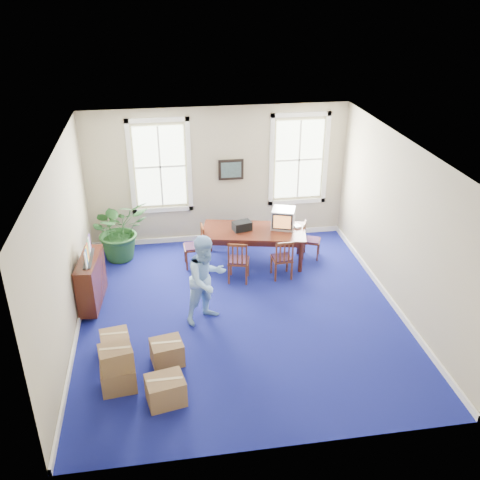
{
  "coord_description": "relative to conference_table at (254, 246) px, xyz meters",
  "views": [
    {
      "loc": [
        -1.31,
        -8.34,
        5.79
      ],
      "look_at": [
        0.1,
        0.6,
        1.25
      ],
      "focal_mm": 40.0,
      "sensor_mm": 36.0,
      "label": 1
    }
  ],
  "objects": [
    {
      "name": "window_right",
      "position": [
        1.28,
        1.24,
        1.52
      ],
      "size": [
        1.4,
        0.12,
        2.2
      ],
      "primitive_type": null,
      "color": "white",
      "rests_on": "ground"
    },
    {
      "name": "wall_right",
      "position": [
        2.38,
        -1.99,
        1.22
      ],
      "size": [
        0.0,
        6.5,
        6.5
      ],
      "primitive_type": "plane",
      "rotation": [
        1.57,
        0.0,
        -1.57
      ],
      "color": "tan",
      "rests_on": "ground"
    },
    {
      "name": "game_console",
      "position": [
        0.97,
        -0.0,
        0.4
      ],
      "size": [
        0.19,
        0.22,
        0.05
      ],
      "primitive_type": "cube",
      "rotation": [
        0.0,
        0.0,
        0.31
      ],
      "color": "white",
      "rests_on": "conference_table"
    },
    {
      "name": "baseboard_back",
      "position": [
        -0.62,
        1.23,
        -0.32
      ],
      "size": [
        6.0,
        0.04,
        0.12
      ],
      "primitive_type": "cube",
      "color": "white",
      "rests_on": "ground"
    },
    {
      "name": "man",
      "position": [
        -1.25,
        -2.07,
        0.47
      ],
      "size": [
        1.05,
        0.98,
        1.7
      ],
      "primitive_type": "imported",
      "rotation": [
        0.0,
        0.0,
        0.54
      ],
      "color": "#92C2F6",
      "rests_on": "ground"
    },
    {
      "name": "ceiling",
      "position": [
        -0.62,
        -1.99,
        2.82
      ],
      "size": [
        6.5,
        6.5,
        0.0
      ],
      "primitive_type": "plane",
      "rotation": [
        3.14,
        0.0,
        0.0
      ],
      "color": "white",
      "rests_on": "ground"
    },
    {
      "name": "window_left",
      "position": [
        -1.92,
        1.24,
        1.52
      ],
      "size": [
        1.4,
        0.12,
        2.2
      ],
      "primitive_type": null,
      "color": "white",
      "rests_on": "ground"
    },
    {
      "name": "baseboard_left",
      "position": [
        -3.59,
        -1.99,
        -0.32
      ],
      "size": [
        0.04,
        6.5,
        0.12
      ],
      "primitive_type": "cube",
      "color": "white",
      "rests_on": "ground"
    },
    {
      "name": "brochure_rack",
      "position": [
        -3.36,
        -1.27,
        0.73
      ],
      "size": [
        0.2,
        0.78,
        0.34
      ],
      "primitive_type": null,
      "rotation": [
        0.0,
        0.0,
        0.09
      ],
      "color": "#99999E",
      "rests_on": "credenza"
    },
    {
      "name": "wall_left",
      "position": [
        -3.62,
        -1.99,
        1.22
      ],
      "size": [
        0.0,
        6.5,
        6.5
      ],
      "primitive_type": "plane",
      "rotation": [
        1.57,
        0.0,
        1.57
      ],
      "color": "tan",
      "rests_on": "ground"
    },
    {
      "name": "chair_near_left",
      "position": [
        -0.46,
        -0.76,
        0.09
      ],
      "size": [
        0.52,
        0.52,
        0.94
      ],
      "primitive_type": null,
      "rotation": [
        0.0,
        0.0,
        2.88
      ],
      "color": "brown",
      "rests_on": "ground"
    },
    {
      "name": "credenza",
      "position": [
        -3.37,
        -1.27,
        0.09
      ],
      "size": [
        0.46,
        1.22,
        0.94
      ],
      "primitive_type": "cube",
      "rotation": [
        0.0,
        0.0,
        -0.1
      ],
      "color": "#451A0F",
      "rests_on": "ground"
    },
    {
      "name": "baseboard_right",
      "position": [
        2.35,
        -1.99,
        -0.32
      ],
      "size": [
        0.04,
        6.5,
        0.12
      ],
      "primitive_type": "cube",
      "color": "white",
      "rests_on": "ground"
    },
    {
      "name": "wall_front",
      "position": [
        -0.62,
        -5.24,
        1.22
      ],
      "size": [
        6.5,
        0.0,
        6.5
      ],
      "primitive_type": "plane",
      "rotation": [
        -1.57,
        0.0,
        0.0
      ],
      "color": "tan",
      "rests_on": "ground"
    },
    {
      "name": "conference_table",
      "position": [
        0.0,
        0.0,
        0.0
      ],
      "size": [
        2.4,
        1.47,
        0.76
      ],
      "primitive_type": null,
      "rotation": [
        0.0,
        0.0,
        -0.21
      ],
      "color": "#451A0F",
      "rests_on": "ground"
    },
    {
      "name": "cardboard_boxes",
      "position": [
        -2.58,
        -3.61,
        0.02
      ],
      "size": [
        1.59,
        1.59,
        0.81
      ],
      "primitive_type": null,
      "rotation": [
        0.0,
        0.0,
        0.13
      ],
      "color": "olive",
      "rests_on": "ground"
    },
    {
      "name": "chair_near_right",
      "position": [
        0.46,
        -0.76,
        0.07
      ],
      "size": [
        0.42,
        0.42,
        0.9
      ],
      "primitive_type": null,
      "rotation": [
        0.0,
        0.0,
        3.19
      ],
      "color": "brown",
      "rests_on": "ground"
    },
    {
      "name": "chair_end_left",
      "position": [
        -1.32,
        -0.0,
        0.09
      ],
      "size": [
        0.44,
        0.44,
        0.94
      ],
      "primitive_type": null,
      "rotation": [
        0.0,
        0.0,
        -1.54
      ],
      "color": "brown",
      "rests_on": "ground"
    },
    {
      "name": "potted_plant",
      "position": [
        -2.91,
        0.62,
        0.32
      ],
      "size": [
        1.59,
        1.51,
        1.4
      ],
      "primitive_type": "imported",
      "rotation": [
        0.0,
        0.0,
        0.41
      ],
      "color": "#1E4A1E",
      "rests_on": "ground"
    },
    {
      "name": "wall_back",
      "position": [
        -0.62,
        1.26,
        1.22
      ],
      "size": [
        6.5,
        0.0,
        6.5
      ],
      "primitive_type": "plane",
      "rotation": [
        1.57,
        0.0,
        0.0
      ],
      "color": "tan",
      "rests_on": "ground"
    },
    {
      "name": "chair_end_right",
      "position": [
        1.32,
        -0.0,
        0.04
      ],
      "size": [
        0.49,
        0.49,
        0.83
      ],
      "primitive_type": null,
      "rotation": [
        0.0,
        0.0,
        1.19
      ],
      "color": "brown",
      "rests_on": "ground"
    },
    {
      "name": "equipment_bag",
      "position": [
        -0.25,
        0.05,
        0.48
      ],
      "size": [
        0.44,
        0.34,
        0.2
      ],
      "primitive_type": "cube",
      "rotation": [
        0.0,
        0.0,
        0.25
      ],
      "color": "black",
      "rests_on": "conference_table"
    },
    {
      "name": "floor",
      "position": [
        -0.62,
        -1.99,
        -0.38
      ],
      "size": [
        6.5,
        6.5,
        0.0
      ],
      "primitive_type": "plane",
      "color": "navy",
      "rests_on": "ground"
    },
    {
      "name": "wall_picture",
      "position": [
        -0.32,
        1.21,
        1.37
      ],
      "size": [
        0.58,
        0.06,
        0.48
      ],
      "primitive_type": null,
      "color": "black",
      "rests_on": "ground"
    },
    {
      "name": "crt_tv",
      "position": [
        0.66,
        0.05,
        0.6
      ],
      "size": [
        0.62,
        0.65,
        0.43
      ],
      "primitive_type": null,
      "rotation": [
        0.0,
        0.0,
        -0.34
      ],
      "color": "#B7B7BC",
      "rests_on": "conference_table"
    }
  ]
}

